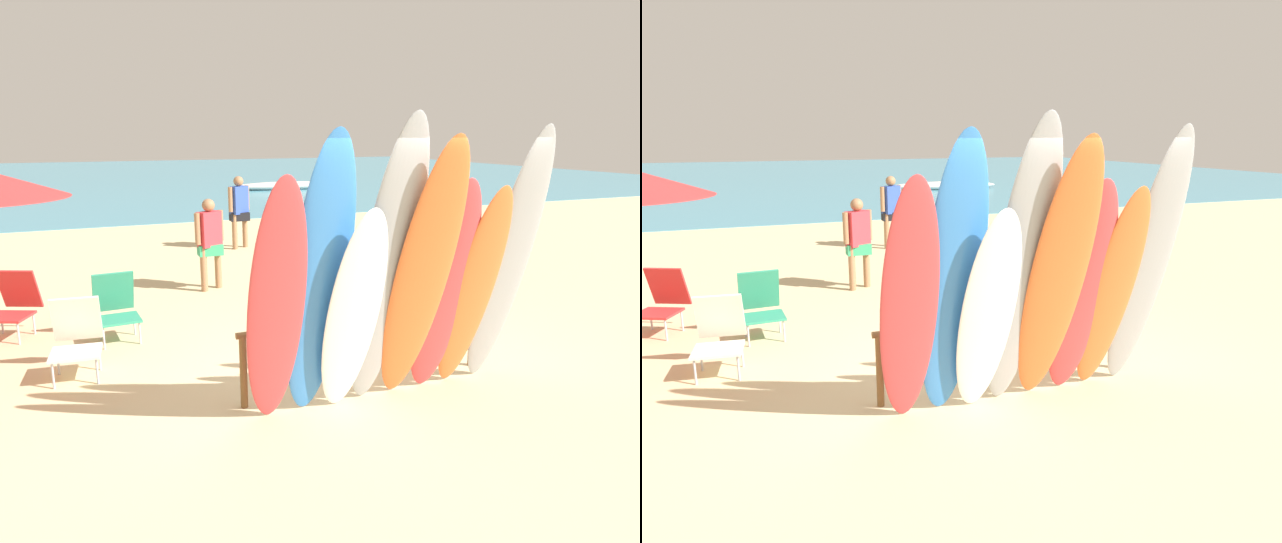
# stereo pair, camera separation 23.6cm
# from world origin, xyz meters

# --- Properties ---
(ground) EXTENTS (60.00, 60.00, 0.00)m
(ground) POSITION_xyz_m (0.00, 14.00, 0.00)
(ground) COLOR #D3BC8C
(ocean_water) EXTENTS (60.00, 40.00, 0.02)m
(ocean_water) POSITION_xyz_m (0.00, 31.98, 0.01)
(ocean_water) COLOR teal
(ocean_water) RESTS_ON ground
(surfboard_rack) EXTENTS (2.73, 0.07, 0.75)m
(surfboard_rack) POSITION_xyz_m (0.00, 0.00, 0.58)
(surfboard_rack) COLOR brown
(surfboard_rack) RESTS_ON ground
(surfboard_red_0) EXTENTS (0.53, 0.78, 2.26)m
(surfboard_red_0) POSITION_xyz_m (-1.17, -0.60, 1.13)
(surfboard_red_0) COLOR #D13D42
(surfboard_red_0) RESTS_ON ground
(surfboard_blue_1) EXTENTS (0.56, 0.83, 2.59)m
(surfboard_blue_1) POSITION_xyz_m (-0.79, -0.61, 1.30)
(surfboard_blue_1) COLOR #337AD1
(surfboard_blue_1) RESTS_ON ground
(surfboard_white_2) EXTENTS (0.56, 0.75, 1.98)m
(surfboard_white_2) POSITION_xyz_m (-0.47, -0.62, 0.99)
(surfboard_white_2) COLOR white
(surfboard_white_2) RESTS_ON ground
(surfboard_grey_3) EXTENTS (0.55, 0.94, 2.72)m
(surfboard_grey_3) POSITION_xyz_m (-0.18, -0.66, 1.36)
(surfboard_grey_3) COLOR #999EA3
(surfboard_grey_3) RESTS_ON ground
(surfboard_orange_4) EXTENTS (0.58, 1.02, 2.55)m
(surfboard_orange_4) POSITION_xyz_m (0.16, -0.70, 1.28)
(surfboard_orange_4) COLOR orange
(surfboard_orange_4) RESTS_ON ground
(surfboard_red_5) EXTENTS (0.58, 0.80, 2.18)m
(surfboard_red_5) POSITION_xyz_m (0.49, -0.57, 1.09)
(surfboard_red_5) COLOR #D13D42
(surfboard_red_5) RESTS_ON ground
(surfboard_orange_6) EXTENTS (0.52, 0.80, 2.11)m
(surfboard_orange_6) POSITION_xyz_m (0.83, -0.57, 1.05)
(surfboard_orange_6) COLOR orange
(surfboard_orange_6) RESTS_ON ground
(surfboard_grey_7) EXTENTS (0.52, 0.86, 2.63)m
(surfboard_grey_7) POSITION_xyz_m (1.19, -0.61, 1.31)
(surfboard_grey_7) COLOR #999EA3
(surfboard_grey_7) RESTS_ON ground
(beachgoer_near_rack) EXTENTS (0.55, 0.38, 1.61)m
(beachgoer_near_rack) POSITION_xyz_m (0.76, 7.64, 0.93)
(beachgoer_near_rack) COLOR #9E704C
(beachgoer_near_rack) RESTS_ON ground
(beachgoer_photographing) EXTENTS (0.52, 0.35, 1.51)m
(beachgoer_photographing) POSITION_xyz_m (-0.63, 4.35, 0.87)
(beachgoer_photographing) COLOR #9E704C
(beachgoer_photographing) RESTS_ON ground
(beach_chair_red) EXTENTS (0.54, 0.67, 0.84)m
(beach_chair_red) POSITION_xyz_m (-2.26, 2.49, 0.43)
(beach_chair_red) COLOR #B7B7BC
(beach_chair_red) RESTS_ON ground
(beach_chair_blue) EXTENTS (0.57, 0.70, 0.83)m
(beach_chair_blue) POSITION_xyz_m (-2.73, 1.48, 0.43)
(beach_chair_blue) COLOR #B7B7BC
(beach_chair_blue) RESTS_ON ground
(beach_chair_striped) EXTENTS (0.72, 0.79, 0.84)m
(beach_chair_striped) POSITION_xyz_m (-3.44, 3.12, 0.43)
(beach_chair_striped) COLOR #B7B7BC
(beach_chair_striped) RESTS_ON ground
(distant_boat) EXTENTS (4.95, 1.36, 0.39)m
(distant_boat) POSITION_xyz_m (6.45, 20.36, 0.18)
(distant_boat) COLOR silver
(distant_boat) RESTS_ON ground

